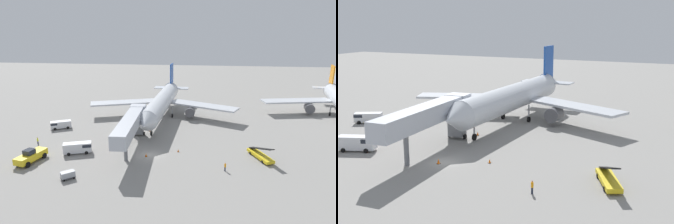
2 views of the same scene
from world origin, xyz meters
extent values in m
plane|color=gray|center=(0.00, 0.00, 0.00)|extent=(300.00, 300.00, 0.00)
cylinder|color=silver|center=(-1.14, 24.85, 4.81)|extent=(6.22, 34.65, 4.75)
cone|color=silver|center=(-1.97, 5.58, 4.81)|extent=(4.83, 4.28, 4.66)
cone|color=silver|center=(-0.27, 45.25, 5.17)|extent=(4.78, 6.54, 4.51)
cube|color=#1947A3|center=(-0.34, 43.66, 9.56)|extent=(0.57, 5.00, 7.60)
cube|color=silver|center=(2.49, 43.09, 5.40)|extent=(5.85, 3.87, 0.24)
cube|color=silver|center=(-3.21, 43.33, 5.40)|extent=(5.85, 3.87, 0.24)
cube|color=silver|center=(10.32, 27.18, 3.74)|extent=(20.15, 12.76, 0.44)
cube|color=silver|center=(-12.37, 28.14, 3.74)|extent=(20.39, 11.35, 0.44)
cylinder|color=#4C4C51|center=(6.90, 26.09, 2.14)|extent=(2.77, 3.52, 2.63)
cylinder|color=#4C4C51|center=(-9.05, 26.77, 2.14)|extent=(2.77, 3.52, 2.63)
cylinder|color=gray|center=(-1.72, 11.41, 1.97)|extent=(0.28, 0.28, 2.83)
cylinder|color=black|center=(-1.72, 11.41, 0.55)|extent=(0.40, 1.11, 1.10)
cylinder|color=gray|center=(1.67, 26.80, 1.97)|extent=(0.28, 0.28, 2.83)
cylinder|color=black|center=(1.67, 26.80, 0.55)|extent=(0.40, 1.11, 1.10)
cylinder|color=gray|center=(-3.78, 27.03, 1.97)|extent=(0.28, 0.28, 2.83)
cylinder|color=black|center=(-3.78, 27.03, 0.55)|extent=(0.40, 1.11, 1.10)
cube|color=#B2B7C1|center=(-4.40, 1.10, 5.86)|extent=(3.99, 20.71, 2.70)
cube|color=red|center=(-5.92, 1.03, 5.86)|extent=(0.88, 17.27, 0.44)
cube|color=#B2B7C1|center=(-4.93, 11.99, 5.86)|extent=(3.58, 2.96, 2.84)
cube|color=#232833|center=(-4.99, 13.28, 6.11)|extent=(3.31, 0.40, 0.90)
cube|color=slate|center=(-4.90, 11.39, 2.45)|extent=(2.63, 1.92, 4.11)
cylinder|color=black|center=(-6.32, 11.32, 0.40)|extent=(0.34, 0.81, 0.80)
cylinder|color=black|center=(-3.47, 11.46, 0.40)|extent=(0.34, 0.81, 0.80)
cylinder|color=slate|center=(-4.20, -3.01, 2.25)|extent=(0.70, 0.70, 4.51)
cube|color=yellow|center=(21.96, 1.11, 0.57)|extent=(4.50, 7.22, 0.55)
cube|color=black|center=(21.96, 1.11, 2.10)|extent=(3.75, 6.93, 2.44)
cylinder|color=black|center=(23.61, -0.48, 0.30)|extent=(0.44, 0.64, 0.60)
cylinder|color=black|center=(21.98, -1.18, 0.30)|extent=(0.44, 0.64, 0.60)
cylinder|color=black|center=(21.93, 3.41, 0.30)|extent=(0.44, 0.64, 0.60)
cylinder|color=black|center=(20.31, 2.71, 0.30)|extent=(0.44, 0.64, 0.60)
cube|color=silver|center=(-14.92, -0.84, 1.28)|extent=(5.87, 3.65, 1.98)
cube|color=#1E232D|center=(-13.14, -0.19, 1.72)|extent=(2.32, 2.38, 0.63)
cylinder|color=black|center=(-13.60, 0.59, 0.34)|extent=(0.75, 0.55, 0.68)
cylinder|color=black|center=(-12.99, -1.08, 0.34)|extent=(0.75, 0.55, 0.68)
cylinder|color=black|center=(-16.85, -0.59, 0.34)|extent=(0.75, 0.55, 0.68)
cylinder|color=black|center=(-16.24, -2.26, 0.34)|extent=(0.75, 0.55, 0.68)
cube|color=silver|center=(-25.51, 13.63, 1.13)|extent=(5.24, 3.90, 1.69)
cube|color=#1E232D|center=(-27.01, 12.86, 1.50)|extent=(2.26, 2.37, 0.54)
cylinder|color=black|center=(-26.47, 12.15, 0.34)|extent=(0.75, 0.60, 0.68)
cylinder|color=black|center=(-27.28, 13.70, 0.34)|extent=(0.75, 0.60, 0.68)
cylinder|color=black|center=(-23.74, 13.56, 0.34)|extent=(0.75, 0.60, 0.68)
cylinder|color=black|center=(-24.55, 15.12, 0.34)|extent=(0.75, 0.60, 0.68)
cylinder|color=#1E2333|center=(14.69, -5.25, 0.39)|extent=(0.31, 0.31, 0.78)
cylinder|color=orange|center=(14.69, -5.25, 1.09)|extent=(0.41, 0.41, 0.62)
sphere|color=tan|center=(14.69, -5.25, 1.52)|extent=(0.21, 0.21, 0.21)
cube|color=black|center=(-0.65, -0.80, 0.01)|extent=(0.47, 0.47, 0.03)
cone|color=orange|center=(-0.65, -0.80, 0.37)|extent=(0.40, 0.40, 0.69)
cube|color=black|center=(-2.66, 14.35, 0.01)|extent=(0.42, 0.42, 0.03)
cone|color=orange|center=(-2.66, 14.35, 0.34)|extent=(0.36, 0.36, 0.62)
cube|color=black|center=(5.56, 2.34, 0.01)|extent=(0.39, 0.39, 0.03)
cone|color=orange|center=(5.56, 2.34, 0.31)|extent=(0.33, 0.33, 0.57)
camera|label=1|loc=(10.37, -55.28, 25.04)|focal=32.05mm
camera|label=2|loc=(31.09, -48.58, 19.47)|focal=46.80mm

